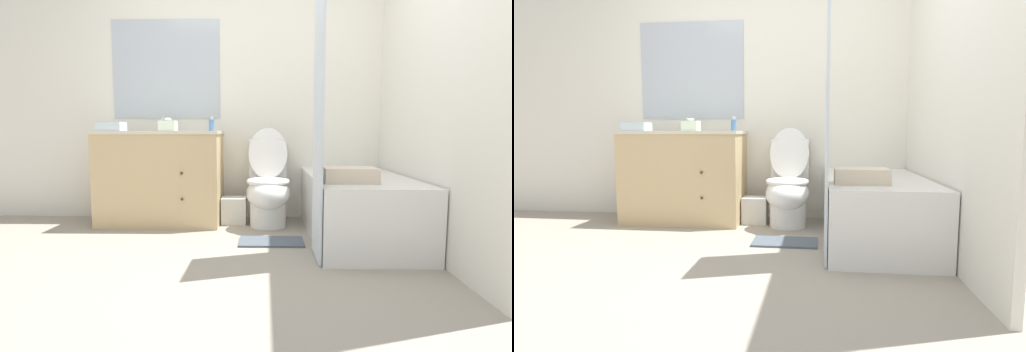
{
  "view_description": "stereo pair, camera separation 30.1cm",
  "coord_description": "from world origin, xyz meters",
  "views": [
    {
      "loc": [
        0.19,
        -2.24,
        0.85
      ],
      "look_at": [
        0.13,
        0.75,
        0.51
      ],
      "focal_mm": 28.0,
      "sensor_mm": 36.0,
      "label": 1
    },
    {
      "loc": [
        0.49,
        -2.22,
        0.85
      ],
      "look_at": [
        0.13,
        0.75,
        0.51
      ],
      "focal_mm": 28.0,
      "sensor_mm": 36.0,
      "label": 2
    }
  ],
  "objects": [
    {
      "name": "hand_towel_folded",
      "position": [
        -1.16,
        1.26,
        0.89
      ],
      "size": [
        0.22,
        0.18,
        0.07
      ],
      "color": "silver",
      "rests_on": "vanity_cabinet"
    },
    {
      "name": "bath_towel_folded",
      "position": [
        0.78,
        0.5,
        0.55
      ],
      "size": [
        0.36,
        0.24,
        0.1
      ],
      "color": "beige",
      "rests_on": "bathtub"
    },
    {
      "name": "wall_right",
      "position": [
        1.33,
        0.83,
        1.25
      ],
      "size": [
        0.05,
        2.66,
        2.5
      ],
      "color": "white",
      "rests_on": "ground_plane"
    },
    {
      "name": "vanity_cabinet",
      "position": [
        -0.76,
        1.38,
        0.43
      ],
      "size": [
        1.11,
        0.59,
        0.85
      ],
      "color": "tan",
      "rests_on": "ground_plane"
    },
    {
      "name": "wastebasket",
      "position": [
        -0.09,
        1.38,
        0.12
      ],
      "size": [
        0.23,
        0.19,
        0.24
      ],
      "color": "silver",
      "rests_on": "ground_plane"
    },
    {
      "name": "tissue_box",
      "position": [
        -0.68,
        1.34,
        0.9
      ],
      "size": [
        0.15,
        0.13,
        0.12
      ],
      "color": "silver",
      "rests_on": "vanity_cabinet"
    },
    {
      "name": "wall_back",
      "position": [
        -0.01,
        1.68,
        1.25
      ],
      "size": [
        8.0,
        0.06,
        2.5
      ],
      "color": "white",
      "rests_on": "ground_plane"
    },
    {
      "name": "bath_mat",
      "position": [
        0.24,
        0.73,
        0.01
      ],
      "size": [
        0.49,
        0.28,
        0.02
      ],
      "color": "#4C5660",
      "rests_on": "ground_plane"
    },
    {
      "name": "sink_faucet",
      "position": [
        -0.76,
        1.55,
        0.89
      ],
      "size": [
        0.14,
        0.12,
        0.12
      ],
      "color": "silver",
      "rests_on": "vanity_cabinet"
    },
    {
      "name": "ground_plane",
      "position": [
        0.0,
        0.0,
        0.0
      ],
      "size": [
        14.0,
        14.0,
        0.0
      ],
      "primitive_type": "plane",
      "color": "gray"
    },
    {
      "name": "bathtub",
      "position": [
        0.93,
        0.9,
        0.25
      ],
      "size": [
        0.74,
        1.51,
        0.5
      ],
      "color": "white",
      "rests_on": "ground_plane"
    },
    {
      "name": "toilet",
      "position": [
        0.22,
        1.3,
        0.35
      ],
      "size": [
        0.38,
        0.69,
        0.88
      ],
      "color": "white",
      "rests_on": "ground_plane"
    },
    {
      "name": "shower_curtain",
      "position": [
        0.54,
        0.39,
        0.95
      ],
      "size": [
        0.01,
        0.41,
        1.89
      ],
      "color": "silver",
      "rests_on": "ground_plane"
    },
    {
      "name": "soap_dispenser",
      "position": [
        -0.29,
        1.42,
        0.91
      ],
      "size": [
        0.05,
        0.05,
        0.13
      ],
      "color": "#4C7AB2",
      "rests_on": "vanity_cabinet"
    }
  ]
}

